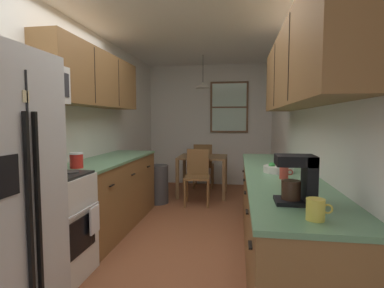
{
  "coord_description": "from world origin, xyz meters",
  "views": [
    {
      "loc": [
        0.62,
        -2.84,
        1.38
      ],
      "look_at": [
        -0.0,
        1.16,
        1.06
      ],
      "focal_mm": 28.12,
      "sensor_mm": 36.0,
      "label": 1
    }
  ],
  "objects_px": {
    "coffee_maker": "(300,178)",
    "mug_by_coffeemaker": "(316,209)",
    "mug_spare": "(284,173)",
    "fruit_bowl": "(279,169)",
    "table_serving_bowl": "(201,155)",
    "stove_range": "(47,227)",
    "dining_chair_near": "(197,174)",
    "trash_bin": "(158,184)",
    "dining_table": "(203,163)",
    "microwave_over_range": "(29,82)",
    "dining_chair_far": "(203,164)",
    "storage_canister": "(76,160)"
  },
  "relations": [
    {
      "from": "coffee_maker",
      "to": "mug_by_coffeemaker",
      "type": "bearing_deg",
      "value": -86.06
    },
    {
      "from": "mug_spare",
      "to": "fruit_bowl",
      "type": "height_order",
      "value": "mug_spare"
    },
    {
      "from": "table_serving_bowl",
      "to": "mug_by_coffeemaker",
      "type": "bearing_deg",
      "value": -74.97
    },
    {
      "from": "stove_range",
      "to": "mug_by_coffeemaker",
      "type": "bearing_deg",
      "value": -21.9
    },
    {
      "from": "dining_chair_near",
      "to": "trash_bin",
      "type": "xyz_separation_m",
      "value": [
        -0.65,
        -0.06,
        -0.18
      ]
    },
    {
      "from": "dining_table",
      "to": "mug_by_coffeemaker",
      "type": "distance_m",
      "value": 4.09
    },
    {
      "from": "coffee_maker",
      "to": "table_serving_bowl",
      "type": "xyz_separation_m",
      "value": [
        -1.02,
        3.58,
        -0.29
      ]
    },
    {
      "from": "stove_range",
      "to": "mug_spare",
      "type": "distance_m",
      "value": 2.06
    },
    {
      "from": "mug_by_coffeemaker",
      "to": "table_serving_bowl",
      "type": "xyz_separation_m",
      "value": [
        -1.04,
        3.87,
        -0.2
      ]
    },
    {
      "from": "stove_range",
      "to": "microwave_over_range",
      "type": "distance_m",
      "value": 1.23
    },
    {
      "from": "mug_by_coffeemaker",
      "to": "mug_spare",
      "type": "relative_size",
      "value": 1.16
    },
    {
      "from": "dining_chair_near",
      "to": "table_serving_bowl",
      "type": "height_order",
      "value": "dining_chair_near"
    },
    {
      "from": "dining_chair_far",
      "to": "fruit_bowl",
      "type": "xyz_separation_m",
      "value": [
        1.07,
        -3.18,
        0.44
      ]
    },
    {
      "from": "dining_chair_far",
      "to": "mug_by_coffeemaker",
      "type": "relative_size",
      "value": 7.17
    },
    {
      "from": "mug_spare",
      "to": "table_serving_bowl",
      "type": "bearing_deg",
      "value": 110.25
    },
    {
      "from": "storage_canister",
      "to": "table_serving_bowl",
      "type": "distance_m",
      "value": 2.74
    },
    {
      "from": "dining_chair_near",
      "to": "fruit_bowl",
      "type": "xyz_separation_m",
      "value": [
        1.03,
        -2.01,
        0.44
      ]
    },
    {
      "from": "mug_by_coffeemaker",
      "to": "fruit_bowl",
      "type": "distance_m",
      "value": 1.35
    },
    {
      "from": "trash_bin",
      "to": "dining_chair_far",
      "type": "bearing_deg",
      "value": 63.33
    },
    {
      "from": "mug_spare",
      "to": "dining_chair_near",
      "type": "bearing_deg",
      "value": 114.12
    },
    {
      "from": "mug_by_coffeemaker",
      "to": "table_serving_bowl",
      "type": "bearing_deg",
      "value": 105.03
    },
    {
      "from": "dining_chair_near",
      "to": "storage_canister",
      "type": "height_order",
      "value": "storage_canister"
    },
    {
      "from": "microwave_over_range",
      "to": "trash_bin",
      "type": "relative_size",
      "value": 0.97
    },
    {
      "from": "stove_range",
      "to": "dining_table",
      "type": "relative_size",
      "value": 1.27
    },
    {
      "from": "microwave_over_range",
      "to": "storage_canister",
      "type": "bearing_deg",
      "value": 77.98
    },
    {
      "from": "mug_by_coffeemaker",
      "to": "dining_chair_near",
      "type": "bearing_deg",
      "value": 107.11
    },
    {
      "from": "dining_table",
      "to": "coffee_maker",
      "type": "distance_m",
      "value": 3.82
    },
    {
      "from": "coffee_maker",
      "to": "mug_spare",
      "type": "distance_m",
      "value": 0.76
    },
    {
      "from": "microwave_over_range",
      "to": "storage_canister",
      "type": "distance_m",
      "value": 0.89
    },
    {
      "from": "dining_chair_near",
      "to": "mug_by_coffeemaker",
      "type": "distance_m",
      "value": 3.55
    },
    {
      "from": "mug_spare",
      "to": "fruit_bowl",
      "type": "bearing_deg",
      "value": 91.03
    },
    {
      "from": "coffee_maker",
      "to": "fruit_bowl",
      "type": "height_order",
      "value": "coffee_maker"
    },
    {
      "from": "dining_chair_near",
      "to": "stove_range",
      "type": "bearing_deg",
      "value": -110.29
    },
    {
      "from": "mug_by_coffeemaker",
      "to": "mug_spare",
      "type": "bearing_deg",
      "value": 89.8
    },
    {
      "from": "dining_table",
      "to": "fruit_bowl",
      "type": "distance_m",
      "value": 2.81
    },
    {
      "from": "microwave_over_range",
      "to": "fruit_bowl",
      "type": "relative_size",
      "value": 2.22
    },
    {
      "from": "dining_table",
      "to": "trash_bin",
      "type": "bearing_deg",
      "value": -136.2
    },
    {
      "from": "fruit_bowl",
      "to": "dining_chair_far",
      "type": "bearing_deg",
      "value": 108.61
    },
    {
      "from": "fruit_bowl",
      "to": "stove_range",
      "type": "bearing_deg",
      "value": -164.4
    },
    {
      "from": "mug_spare",
      "to": "table_serving_bowl",
      "type": "height_order",
      "value": "mug_spare"
    },
    {
      "from": "dining_chair_near",
      "to": "fruit_bowl",
      "type": "relative_size",
      "value": 3.26
    },
    {
      "from": "mug_by_coffeemaker",
      "to": "coffee_maker",
      "type": "bearing_deg",
      "value": 93.94
    },
    {
      "from": "dining_table",
      "to": "storage_canister",
      "type": "bearing_deg",
      "value": -110.24
    },
    {
      "from": "coffee_maker",
      "to": "fruit_bowl",
      "type": "bearing_deg",
      "value": 89.02
    },
    {
      "from": "stove_range",
      "to": "dining_table",
      "type": "distance_m",
      "value": 3.3
    },
    {
      "from": "dining_chair_far",
      "to": "coffee_maker",
      "type": "xyz_separation_m",
      "value": [
        1.05,
        -4.24,
        0.55
      ]
    },
    {
      "from": "microwave_over_range",
      "to": "coffee_maker",
      "type": "distance_m",
      "value": 2.24
    },
    {
      "from": "dining_chair_far",
      "to": "mug_by_coffeemaker",
      "type": "height_order",
      "value": "mug_by_coffeemaker"
    },
    {
      "from": "mug_spare",
      "to": "table_serving_bowl",
      "type": "distance_m",
      "value": 3.02
    },
    {
      "from": "storage_canister",
      "to": "fruit_bowl",
      "type": "xyz_separation_m",
      "value": [
        1.99,
        0.05,
        -0.04
      ]
    }
  ]
}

